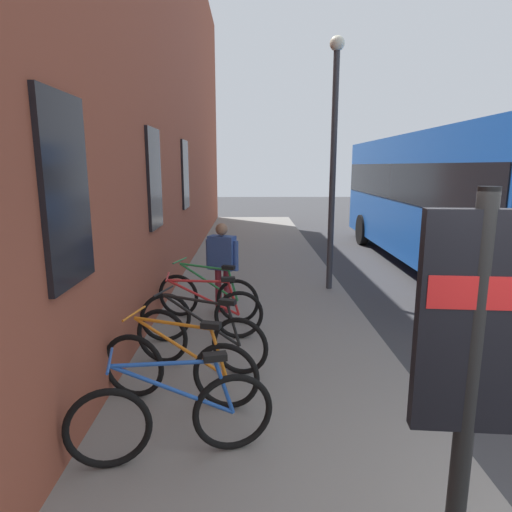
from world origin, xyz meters
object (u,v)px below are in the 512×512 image
at_px(pedestrian_crossing_street, 222,259).
at_px(street_lamp, 334,144).
at_px(city_bus, 443,193).
at_px(bicycle_mid_rack, 203,314).
at_px(bicycle_end_of_row, 208,296).
at_px(bicycle_nearest_sign, 200,339).
at_px(bicycle_far_end, 179,368).
at_px(bicycle_beside_lamp, 174,417).
at_px(transit_info_sign, 472,354).

bearing_deg(pedestrian_crossing_street, street_lamp, -54.87).
relative_size(city_bus, street_lamp, 2.17).
distance_m(bicycle_mid_rack, bicycle_end_of_row, 0.88).
xyz_separation_m(bicycle_nearest_sign, bicycle_mid_rack, (0.92, 0.06, 0.00)).
bearing_deg(city_bus, bicycle_far_end, 140.52).
bearing_deg(bicycle_beside_lamp, pedestrian_crossing_street, -2.78).
height_order(bicycle_far_end, city_bus, city_bus).
distance_m(bicycle_mid_rack, pedestrian_crossing_street, 1.38).
relative_size(bicycle_end_of_row, street_lamp, 0.35).
relative_size(bicycle_far_end, pedestrian_crossing_street, 1.12).
bearing_deg(street_lamp, bicycle_beside_lamp, 156.89).
relative_size(bicycle_beside_lamp, pedestrian_crossing_street, 1.12).
bearing_deg(bicycle_nearest_sign, bicycle_far_end, 170.30).
height_order(transit_info_sign, city_bus, city_bus).
bearing_deg(pedestrian_crossing_street, transit_info_sign, -163.95).
bearing_deg(bicycle_end_of_row, bicycle_far_end, 178.57).
relative_size(pedestrian_crossing_street, street_lamp, 0.32).
bearing_deg(bicycle_beside_lamp, street_lamp, -23.11).
height_order(bicycle_end_of_row, pedestrian_crossing_street, pedestrian_crossing_street).
bearing_deg(city_bus, bicycle_end_of_row, 127.35).
bearing_deg(city_bus, transit_info_sign, 157.36).
bearing_deg(bicycle_mid_rack, bicycle_nearest_sign, -176.36).
height_order(bicycle_nearest_sign, street_lamp, street_lamp).
distance_m(bicycle_far_end, bicycle_nearest_sign, 0.82).
distance_m(bicycle_beside_lamp, bicycle_end_of_row, 3.54).
xyz_separation_m(bicycle_end_of_row, pedestrian_crossing_street, (0.36, -0.22, 0.56)).
distance_m(city_bus, street_lamp, 4.26).
bearing_deg(city_bus, bicycle_mid_rack, 132.69).
bearing_deg(street_lamp, bicycle_mid_rack, 139.69).
height_order(pedestrian_crossing_street, street_lamp, street_lamp).
bearing_deg(bicycle_mid_rack, transit_info_sign, -156.94).
xyz_separation_m(bicycle_end_of_row, transit_info_sign, (-4.98, -1.76, 1.21)).
relative_size(bicycle_beside_lamp, bicycle_mid_rack, 0.98).
relative_size(bicycle_far_end, bicycle_nearest_sign, 1.02).
bearing_deg(bicycle_mid_rack, street_lamp, -40.31).
bearing_deg(bicycle_nearest_sign, street_lamp, -31.71).
bearing_deg(bicycle_nearest_sign, bicycle_end_of_row, 2.31).
xyz_separation_m(bicycle_far_end, bicycle_mid_rack, (1.73, -0.08, 0.00)).
relative_size(bicycle_beside_lamp, transit_info_sign, 0.72).
height_order(bicycle_end_of_row, transit_info_sign, transit_info_sign).
bearing_deg(city_bus, bicycle_beside_lamp, 144.46).
xyz_separation_m(bicycle_nearest_sign, street_lamp, (3.66, -2.26, 2.51)).
bearing_deg(bicycle_nearest_sign, bicycle_beside_lamp, 178.63).
height_order(bicycle_beside_lamp, bicycle_nearest_sign, same).
height_order(bicycle_beside_lamp, city_bus, city_bus).
height_order(bicycle_beside_lamp, bicycle_far_end, same).
relative_size(bicycle_nearest_sign, bicycle_end_of_row, 1.00).
bearing_deg(bicycle_nearest_sign, bicycle_mid_rack, 3.64).
height_order(bicycle_beside_lamp, bicycle_mid_rack, same).
height_order(transit_info_sign, street_lamp, street_lamp).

